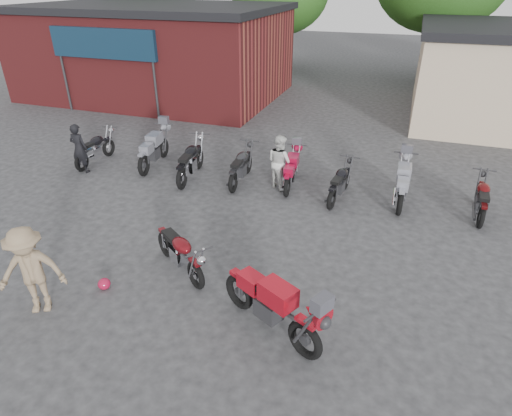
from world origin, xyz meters
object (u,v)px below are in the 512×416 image
(vintage_motorcycle, at_px, (180,250))
(row_bike_3, at_px, (241,164))
(person_tan, at_px, (31,271))
(row_bike_4, at_px, (292,168))
(row_bike_6, at_px, (403,181))
(row_bike_7, at_px, (482,197))
(row_bike_1, at_px, (154,147))
(helmet, at_px, (104,284))
(person_light, at_px, (280,162))
(row_bike_0, at_px, (95,147))
(row_bike_2, at_px, (190,159))
(row_bike_5, at_px, (340,181))
(sportbike, at_px, (272,302))
(person_dark, at_px, (79,148))

(vintage_motorcycle, xyz_separation_m, row_bike_3, (-0.42, 4.57, 0.02))
(person_tan, bearing_deg, row_bike_4, 36.84)
(row_bike_6, height_order, row_bike_7, row_bike_6)
(row_bike_1, distance_m, row_bike_7, 9.61)
(helmet, xyz_separation_m, row_bike_4, (2.24, 5.80, 0.43))
(person_light, height_order, person_tan, person_tan)
(row_bike_0, distance_m, row_bike_2, 3.49)
(vintage_motorcycle, xyz_separation_m, row_bike_4, (1.06, 4.80, 0.00))
(row_bike_5, relative_size, row_bike_7, 1.01)
(row_bike_0, bearing_deg, row_bike_1, -77.02)
(helmet, xyz_separation_m, row_bike_7, (7.27, 5.70, 0.41))
(row_bike_1, bearing_deg, row_bike_5, -101.02)
(row_bike_4, distance_m, row_bike_7, 5.03)
(row_bike_0, distance_m, row_bike_6, 9.60)
(row_bike_2, bearing_deg, sportbike, -149.20)
(row_bike_1, relative_size, row_bike_7, 1.18)
(row_bike_0, height_order, row_bike_3, row_bike_3)
(row_bike_1, xyz_separation_m, row_bike_3, (3.09, -0.24, -0.06))
(row_bike_1, height_order, row_bike_4, row_bike_1)
(person_dark, distance_m, row_bike_3, 5.07)
(row_bike_5, distance_m, row_bike_7, 3.57)
(helmet, distance_m, row_bike_5, 6.60)
(vintage_motorcycle, xyz_separation_m, row_bike_6, (4.14, 4.82, 0.06))
(sportbike, height_order, row_bike_4, sportbike)
(helmet, xyz_separation_m, row_bike_2, (-0.78, 5.34, 0.50))
(sportbike, distance_m, row_bike_3, 6.19)
(row_bike_1, distance_m, row_bike_3, 3.10)
(row_bike_0, height_order, row_bike_6, row_bike_6)
(person_light, height_order, row_bike_2, person_light)
(row_bike_2, distance_m, row_bike_4, 3.06)
(sportbike, bearing_deg, row_bike_0, 173.06)
(sportbike, distance_m, row_bike_4, 5.93)
(row_bike_4, bearing_deg, row_bike_6, -95.08)
(row_bike_1, bearing_deg, person_light, -100.34)
(row_bike_7, bearing_deg, helmet, 131.20)
(person_dark, xyz_separation_m, row_bike_0, (-0.05, 0.77, -0.23))
(helmet, height_order, row_bike_1, row_bike_1)
(row_bike_2, xyz_separation_m, row_bike_7, (8.05, 0.36, -0.09))
(row_bike_2, height_order, row_bike_5, row_bike_2)
(helmet, distance_m, row_bike_6, 7.90)
(row_bike_5, xyz_separation_m, row_bike_6, (1.61, 0.37, 0.07))
(row_bike_5, bearing_deg, person_tan, 152.09)
(row_bike_1, bearing_deg, person_dark, 114.88)
(vintage_motorcycle, height_order, sportbike, sportbike)
(row_bike_2, xyz_separation_m, row_bike_5, (4.49, 0.11, -0.08))
(row_bike_0, height_order, row_bike_5, row_bike_0)
(row_bike_5, height_order, row_bike_6, row_bike_6)
(person_light, bearing_deg, person_tan, 101.29)
(person_tan, xyz_separation_m, row_bike_7, (8.00, 6.59, -0.35))
(vintage_motorcycle, xyz_separation_m, row_bike_0, (-5.45, 4.38, 0.00))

